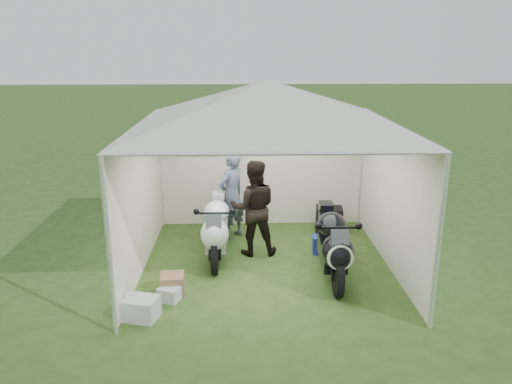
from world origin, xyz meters
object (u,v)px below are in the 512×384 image
crate_0 (141,308)px  crate_2 (169,294)px  motorcycle_black (333,243)px  motorcycle_white (216,227)px  person_blue_jacket (232,195)px  crate_1 (172,284)px  canopy_tent (267,108)px  equipment_box (329,220)px  paddock_stand (324,245)px  person_dark_jacket (254,208)px

crate_0 → crate_2: bearing=56.2°
motorcycle_black → crate_0: motorcycle_black is taller
motorcycle_white → crate_0: (-0.92, -1.94, -0.40)m
person_blue_jacket → crate_1: size_ratio=4.92×
canopy_tent → motorcycle_white: 2.20m
canopy_tent → person_blue_jacket: bearing=115.4°
motorcycle_white → crate_0: 2.19m
crate_0 → canopy_tent: bearing=43.8°
motorcycle_black → crate_2: motorcycle_black is taller
canopy_tent → motorcycle_black: 2.30m
motorcycle_white → crate_2: size_ratio=7.09×
crate_0 → crate_1: crate_1 is taller
crate_1 → motorcycle_white: bearing=65.1°
equipment_box → paddock_stand: bearing=-104.2°
person_blue_jacket → equipment_box: (1.87, 0.17, -0.57)m
person_blue_jacket → equipment_box: 1.96m
crate_2 → canopy_tent: bearing=40.2°
person_dark_jacket → crate_0: bearing=52.2°
crate_0 → crate_1: size_ratio=1.31×
motorcycle_white → crate_0: motorcycle_white is taller
equipment_box → crate_1: 3.62m
person_blue_jacket → paddock_stand: bearing=104.7°
motorcycle_black → person_blue_jacket: bearing=134.2°
equipment_box → crate_2: (-2.72, -2.62, -0.15)m
motorcycle_white → crate_2: bearing=-112.1°
paddock_stand → equipment_box: bearing=75.8°
person_dark_jacket → equipment_box: size_ratio=3.30×
person_dark_jacket → equipment_box: (1.48, 0.95, -0.58)m
person_dark_jacket → crate_2: bearing=51.6°
crate_2 → motorcycle_white: bearing=67.5°
person_dark_jacket → equipment_box: 1.85m
motorcycle_black → person_blue_jacket: person_blue_jacket is taller
person_dark_jacket → crate_2: 2.20m
equipment_box → crate_0: size_ratio=1.14×
motorcycle_black → equipment_box: motorcycle_black is taller
crate_2 → person_blue_jacket: bearing=70.8°
motorcycle_black → equipment_box: (0.29, 1.93, -0.32)m
motorcycle_black → person_dark_jacket: size_ratio=1.25×
motorcycle_white → crate_1: size_ratio=5.98×
motorcycle_white → paddock_stand: size_ratio=4.92×
person_dark_jacket → crate_1: person_dark_jacket is taller
paddock_stand → person_blue_jacket: 1.93m
motorcycle_black → equipment_box: size_ratio=4.13×
motorcycle_white → crate_2: (-0.61, -1.48, -0.45)m
crate_0 → crate_1: bearing=63.7°
canopy_tent → crate_0: canopy_tent is taller
canopy_tent → motorcycle_white: (-0.83, 0.26, -2.02)m
motorcycle_black → paddock_stand: motorcycle_black is taller
motorcycle_white → motorcycle_black: size_ratio=0.97×
motorcycle_white → crate_1: motorcycle_white is taller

